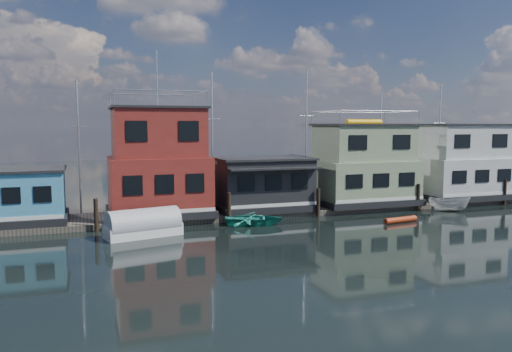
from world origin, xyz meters
name	(u,v)px	position (x,y,z in m)	size (l,w,h in m)	color
ground	(342,249)	(0.00, 0.00, 0.00)	(160.00, 160.00, 0.00)	black
dock	(268,211)	(0.00, 12.00, 0.20)	(48.00, 5.00, 0.40)	#595147
houseboat_blue	(16,196)	(-18.00, 12.00, 2.21)	(6.40, 4.90, 3.66)	black
houseboat_red	(159,164)	(-8.50, 12.00, 4.10)	(7.40, 5.90, 11.86)	black
houseboat_dark	(262,183)	(-0.50, 11.98, 2.42)	(7.40, 6.10, 4.06)	black
houseboat_green	(363,166)	(8.50, 12.00, 3.55)	(8.40, 5.90, 7.03)	black
houseboat_white	(460,163)	(18.50, 12.00, 3.54)	(8.40, 5.90, 6.66)	black
pilings	(277,205)	(-0.33, 9.20, 1.10)	(42.28, 0.28, 2.20)	#2D2116
background_masts	(294,140)	(4.76, 18.00, 5.55)	(36.40, 0.16, 12.00)	silver
dinghy_teal	(254,219)	(-2.52, 8.01, 0.42)	(2.91, 4.08, 0.84)	teal
red_kayak	(400,220)	(7.65, 5.37, 0.21)	(0.41, 0.41, 2.83)	#B03112
motorboat	(449,204)	(14.13, 8.06, 0.63)	(1.23, 3.26, 1.26)	silver
tarp_runabout	(143,225)	(-10.25, 6.83, 0.70)	(4.93, 2.86, 1.88)	white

